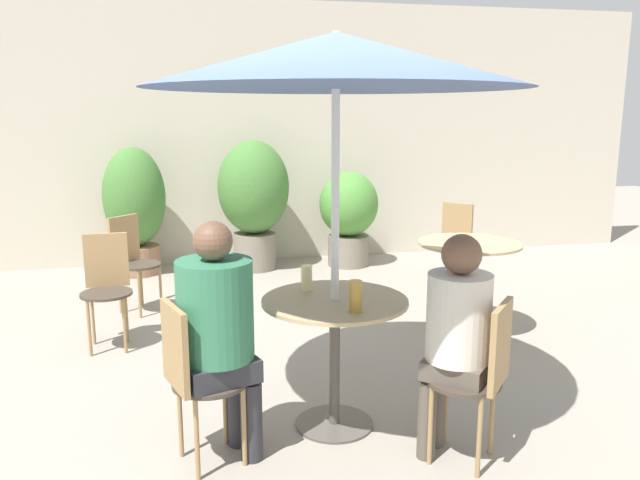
{
  "coord_description": "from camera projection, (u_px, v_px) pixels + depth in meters",
  "views": [
    {
      "loc": [
        -0.58,
        -3.25,
        1.74
      ],
      "look_at": [
        0.16,
        0.33,
        1.0
      ],
      "focal_mm": 35.0,
      "sensor_mm": 36.0,
      "label": 1
    }
  ],
  "objects": [
    {
      "name": "cafe_table_near",
      "position": [
        335.0,
        330.0,
        3.44
      ],
      "size": [
        0.8,
        0.8,
        0.75
      ],
      "color": "#514C47",
      "rests_on": "ground_plane"
    },
    {
      "name": "seated_person_0",
      "position": [
        219.0,
        324.0,
        3.07
      ],
      "size": [
        0.44,
        0.42,
        1.24
      ],
      "rotation": [
        0.0,
        0.0,
        1.91
      ],
      "color": "#2D2D33",
      "rests_on": "ground_plane"
    },
    {
      "name": "bistro_chair_4",
      "position": [
        132.0,
        255.0,
        5.51
      ],
      "size": [
        0.43,
        0.43,
        0.85
      ],
      "rotation": [
        0.0,
        0.0,
        0.81
      ],
      "color": "#42382D",
      "rests_on": "ground_plane"
    },
    {
      "name": "beer_glass_0",
      "position": [
        307.0,
        278.0,
        3.56
      ],
      "size": [
        0.06,
        0.06,
        0.15
      ],
      "color": "beige",
      "rests_on": "cafe_table_near"
    },
    {
      "name": "beer_glass_1",
      "position": [
        355.0,
        296.0,
        3.18
      ],
      "size": [
        0.07,
        0.07,
        0.16
      ],
      "color": "#B28433",
      "rests_on": "cafe_table_near"
    },
    {
      "name": "potted_plant_1",
      "position": [
        254.0,
        195.0,
        6.94
      ],
      "size": [
        0.79,
        0.79,
        1.45
      ],
      "color": "slate",
      "rests_on": "ground_plane"
    },
    {
      "name": "bistro_chair_3",
      "position": [
        460.0,
        235.0,
        6.38
      ],
      "size": [
        0.43,
        0.43,
        0.85
      ],
      "rotation": [
        0.0,
        0.0,
        2.31
      ],
      "color": "#42382D",
      "rests_on": "ground_plane"
    },
    {
      "name": "potted_plant_2",
      "position": [
        349.0,
        213.0,
        7.15
      ],
      "size": [
        0.67,
        0.67,
        1.09
      ],
      "color": "slate",
      "rests_on": "ground_plane"
    },
    {
      "name": "ground_plane",
      "position": [
        304.0,
        422.0,
        3.58
      ],
      "size": [
        20.0,
        20.0,
        0.0
      ],
      "primitive_type": "plane",
      "color": "gray"
    },
    {
      "name": "cafe_table_far",
      "position": [
        469.0,
        264.0,
        4.93
      ],
      "size": [
        0.81,
        0.81,
        0.75
      ],
      "color": "#514C47",
      "rests_on": "ground_plane"
    },
    {
      "name": "bistro_chair_0",
      "position": [
        193.0,
        370.0,
        3.04
      ],
      "size": [
        0.42,
        0.4,
        0.85
      ],
      "rotation": [
        0.0,
        0.0,
        -4.38
      ],
      "color": "#42382D",
      "rests_on": "ground_plane"
    },
    {
      "name": "bistro_chair_1",
      "position": [
        482.0,
        368.0,
        3.06
      ],
      "size": [
        0.43,
        0.43,
        0.85
      ],
      "rotation": [
        0.0,
        0.0,
        -2.28
      ],
      "color": "#42382D",
      "rests_on": "ground_plane"
    },
    {
      "name": "umbrella",
      "position": [
        336.0,
        61.0,
        3.15
      ],
      "size": [
        1.97,
        1.97,
        2.14
      ],
      "color": "silver",
      "rests_on": "ground_plane"
    },
    {
      "name": "bistro_chair_2",
      "position": [
        107.0,
        280.0,
        4.68
      ],
      "size": [
        0.38,
        0.38,
        0.85
      ],
      "rotation": [
        0.0,
        0.0,
        0.04
      ],
      "color": "#42382D",
      "rests_on": "ground_plane"
    },
    {
      "name": "potted_plant_0",
      "position": [
        135.0,
        205.0,
        6.74
      ],
      "size": [
        0.66,
        0.66,
        1.39
      ],
      "color": "#93664C",
      "rests_on": "ground_plane"
    },
    {
      "name": "storefront_wall",
      "position": [
        240.0,
        134.0,
        7.25
      ],
      "size": [
        10.0,
        0.06,
        3.0
      ],
      "color": "beige",
      "rests_on": "ground_plane"
    },
    {
      "name": "seated_person_1",
      "position": [
        456.0,
        328.0,
        3.09
      ],
      "size": [
        0.41,
        0.4,
        1.17
      ],
      "rotation": [
        0.0,
        0.0,
        4.0
      ],
      "color": "brown",
      "rests_on": "ground_plane"
    }
  ]
}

